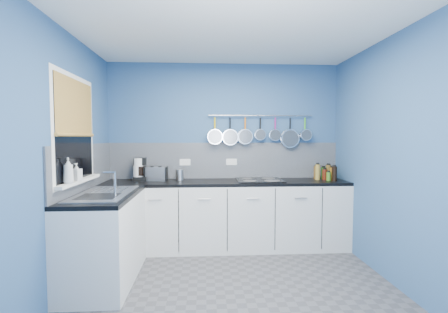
{
  "coord_description": "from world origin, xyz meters",
  "views": [
    {
      "loc": [
        -0.28,
        -2.99,
        1.47
      ],
      "look_at": [
        -0.05,
        0.75,
        1.25
      ],
      "focal_mm": 25.62,
      "sensor_mm": 36.0,
      "label": 1
    }
  ],
  "objects": [
    {
      "name": "pan_2",
      "position": [
        0.29,
        1.44,
        1.58
      ],
      "size": [
        0.21,
        0.07,
        0.4
      ],
      "primitive_type": null,
      "color": "silver",
      "rests_on": "pot_rail"
    },
    {
      "name": "mixer_tap",
      "position": [
        -1.14,
        0.12,
        1.03
      ],
      "size": [
        0.12,
        0.08,
        0.26
      ],
      "primitive_type": null,
      "color": "silver",
      "rests_on": "worktop_left"
    },
    {
      "name": "pan_1",
      "position": [
        0.08,
        1.44,
        1.57
      ],
      "size": [
        0.23,
        0.08,
        0.42
      ],
      "primitive_type": null,
      "color": "silver",
      "rests_on": "pot_rail"
    },
    {
      "name": "backsplash_back",
      "position": [
        0.0,
        1.49,
        1.15
      ],
      "size": [
        3.2,
        0.02,
        0.5
      ],
      "primitive_type": "cube",
      "color": "gray",
      "rests_on": "wall_back"
    },
    {
      "name": "condiment_3",
      "position": [
        1.44,
        1.21,
        0.98
      ],
      "size": [
        0.05,
        0.05,
        0.17
      ],
      "primitive_type": "cylinder",
      "color": "#8C5914",
      "rests_on": "worktop_back"
    },
    {
      "name": "window_glass",
      "position": [
        -1.57,
        0.3,
        1.55
      ],
      "size": [
        0.01,
        0.9,
        1.0
      ],
      "primitive_type": "cube",
      "color": "black",
      "rests_on": "wall_left"
    },
    {
      "name": "wall_right",
      "position": [
        1.61,
        0.0,
        1.25
      ],
      "size": [
        0.02,
        3.0,
        2.5
      ],
      "primitive_type": "cube",
      "color": "#305584",
      "rests_on": "ground"
    },
    {
      "name": "cabinet_run_left",
      "position": [
        -1.3,
        0.3,
        0.43
      ],
      "size": [
        0.6,
        1.2,
        0.86
      ],
      "primitive_type": "cube",
      "color": "silver",
      "rests_on": "ground"
    },
    {
      "name": "condiment_5",
      "position": [
        1.25,
        1.24,
        1.0
      ],
      "size": [
        0.06,
        0.06,
        0.21
      ],
      "primitive_type": "cylinder",
      "color": "olive",
      "rests_on": "worktop_back"
    },
    {
      "name": "toaster",
      "position": [
        -0.93,
        1.3,
        0.99
      ],
      "size": [
        0.31,
        0.21,
        0.18
      ],
      "primitive_type": "cube",
      "rotation": [
        0.0,
        0.0,
        -0.17
      ],
      "color": "silver",
      "rests_on": "worktop_back"
    },
    {
      "name": "worktop_left",
      "position": [
        -1.3,
        0.3,
        0.88
      ],
      "size": [
        0.6,
        1.2,
        0.04
      ],
      "primitive_type": "cube",
      "color": "black",
      "rests_on": "cabinet_run_left"
    },
    {
      "name": "hob",
      "position": [
        0.45,
        1.21,
        0.91
      ],
      "size": [
        0.6,
        0.53,
        0.01
      ],
      "primitive_type": "cube",
      "color": "black",
      "rests_on": "worktop_back"
    },
    {
      "name": "wall_front",
      "position": [
        0.0,
        -1.51,
        1.25
      ],
      "size": [
        3.2,
        0.02,
        2.5
      ],
      "primitive_type": "cube",
      "color": "#305584",
      "rests_on": "ground"
    },
    {
      "name": "condiment_6",
      "position": [
        1.43,
        1.11,
        1.0
      ],
      "size": [
        0.07,
        0.07,
        0.19
      ],
      "primitive_type": "cylinder",
      "color": "black",
      "rests_on": "worktop_back"
    },
    {
      "name": "soap_bottle_b",
      "position": [
        -1.53,
        0.2,
        1.14
      ],
      "size": [
        0.1,
        0.1,
        0.17
      ],
      "primitive_type": "imported",
      "rotation": [
        0.0,
        0.0,
        -0.26
      ],
      "color": "white",
      "rests_on": "window_sill"
    },
    {
      "name": "pan_6",
      "position": [
        1.14,
        1.44,
        1.6
      ],
      "size": [
        0.16,
        0.1,
        0.35
      ],
      "primitive_type": null,
      "color": "silver",
      "rests_on": "pot_rail"
    },
    {
      "name": "wall_left",
      "position": [
        -1.61,
        0.0,
        1.25
      ],
      "size": [
        0.02,
        3.0,
        2.5
      ],
      "primitive_type": "cube",
      "color": "#305584",
      "rests_on": "ground"
    },
    {
      "name": "window_sill",
      "position": [
        -1.55,
        0.3,
        1.04
      ],
      "size": [
        0.1,
        0.98,
        0.03
      ],
      "primitive_type": "cube",
      "color": "white",
      "rests_on": "wall_left"
    },
    {
      "name": "sink_unit",
      "position": [
        -1.3,
        0.3,
        0.9
      ],
      "size": [
        0.5,
        0.95,
        0.01
      ],
      "primitive_type": "cube",
      "color": "silver",
      "rests_on": "worktop_left"
    },
    {
      "name": "wall_back",
      "position": [
        0.0,
        1.51,
        1.25
      ],
      "size": [
        3.2,
        0.02,
        2.5
      ],
      "primitive_type": "cube",
      "color": "#305584",
      "rests_on": "ground"
    },
    {
      "name": "window_frame",
      "position": [
        -1.58,
        0.3,
        1.55
      ],
      "size": [
        0.01,
        1.0,
        1.1
      ],
      "primitive_type": "cube",
      "color": "white",
      "rests_on": "wall_left"
    },
    {
      "name": "paper_towel",
      "position": [
        -1.15,
        1.28,
        1.05
      ],
      "size": [
        0.16,
        0.16,
        0.3
      ],
      "primitive_type": "cylinder",
      "rotation": [
        0.0,
        0.0,
        0.25
      ],
      "color": "white",
      "rests_on": "worktop_back"
    },
    {
      "name": "coffee_maker",
      "position": [
        -1.14,
        1.3,
        1.05
      ],
      "size": [
        0.19,
        0.21,
        0.3
      ],
      "primitive_type": null,
      "rotation": [
        0.0,
        0.0,
        0.13
      ],
      "color": "black",
      "rests_on": "worktop_back"
    },
    {
      "name": "pan_3",
      "position": [
        0.5,
        1.44,
        1.61
      ],
      "size": [
        0.16,
        0.06,
        0.35
      ],
      "primitive_type": null,
      "color": "silver",
      "rests_on": "pot_rail"
    },
    {
      "name": "socket_right",
      "position": [
        0.1,
        1.48,
        1.13
      ],
      "size": [
        0.15,
        0.01,
        0.09
      ],
      "primitive_type": "cube",
      "color": "white",
      "rests_on": "backsplash_back"
    },
    {
      "name": "condiment_4",
      "position": [
        1.35,
        1.22,
        0.97
      ],
      "size": [
        0.07,
        0.07,
        0.14
      ],
      "primitive_type": "cylinder",
      "color": "#4C190C",
      "rests_on": "worktop_back"
    },
    {
      "name": "condiment_1",
      "position": [
        1.37,
        1.32,
        0.98
      ],
      "size": [
        0.07,
        0.07,
        0.16
      ],
      "primitive_type": "cylinder",
      "color": "#265919",
      "rests_on": "worktop_back"
    },
    {
      "name": "pot_rail",
      "position": [
        0.5,
        1.45,
        1.78
      ],
      "size": [
        1.45,
        0.02,
        0.02
      ],
      "primitive_type": "cylinder",
      "rotation": [
        0.0,
        1.57,
        0.0
      ],
      "color": "silver",
      "rests_on": "wall_back"
    },
    {
      "name": "pan_5",
      "position": [
        0.92,
        1.44,
        1.56
      ],
      "size": [
        0.26,
        0.05,
        0.45
      ],
      "primitive_type": null,
      "color": "silver",
      "rests_on": "pot_rail"
    },
    {
      "name": "cabinet_run_back",
      "position": [
        0.0,
        1.2,
        0.43
      ],
      "size": [
        3.2,
        0.6,
        0.86
      ],
      "primitive_type": "cube",
      "color": "silver",
      "rests_on": "ground"
    },
    {
      "name": "condiment_2",
      "position": [
        1.26,
        1.32,
        0.99
      ],
      "size": [
        0.05,
        0.05,
        0.18
      ],
      "primitive_type": "cylinder",
      "color": "brown",
      "rests_on": "worktop_back"
    },
    {
      "name": "canister",
      "position": [
        -0.61,
        1.3,
        0.97
      ],
      "size": [
        0.11,
        0.11,
        0.14
      ],
      "primitive_type": "cylinder",
      "rotation": [
        0.0,
        0.0,
        0.12
      ],
      "color": "silver",
      "rests_on": "worktop_back"
    },
    {
      "name": "condiment_0",
      "position": [
        1.44,
        1.33,
        1.0
      ],
      "size": [
        0.07,
        0.07,
        0.19
      ],
      "primitive_type": "cylinder",
      "color": "brown",
      "rests_on": "worktop_back"
    },
    {
      "name": "bamboo_blind",
      "position": [
        -1.56,
        0.3,
        1.77
      ],
      "size": [
        0.01,
        0.9,
        0.55
      ],
      "primitive_type": "cube",
      "color": "#B38A40",
      "rests_on": "wall_left"
    },
    {
      "name": "condiment_7",
      "position": [
        1.37,
        1.14,
        0.96
      ],
      "size": [
        0.06,
        0.06,
        0.11
      ],
      "primitive_type": "cylinder",
      "color": "#3F721E",
      "rests_on": "worktop_back"
    },
    {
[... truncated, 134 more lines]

